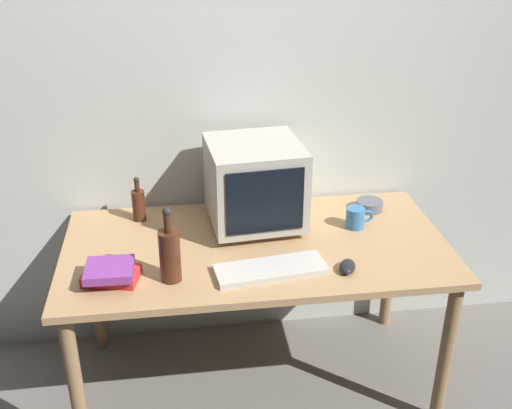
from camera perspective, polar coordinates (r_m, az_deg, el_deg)
name	(u,v)px	position (r m, az deg, el deg)	size (l,w,h in m)	color
ground_plane	(256,379)	(2.95, 0.00, -15.92)	(6.00, 6.00, 0.00)	slate
back_wall	(242,87)	(2.74, -1.32, 10.82)	(4.00, 0.08, 2.50)	beige
desk	(256,261)	(2.56, 0.00, -5.27)	(1.57, 0.80, 0.72)	tan
crt_monitor	(255,184)	(2.58, -0.12, 1.95)	(0.41, 0.42, 0.37)	#B2AD9E
keyboard	(271,269)	(2.33, 1.36, -6.04)	(0.42, 0.15, 0.02)	beige
computer_mouse	(347,267)	(2.36, 8.48, -5.72)	(0.06, 0.10, 0.04)	black
bottle_tall	(170,253)	(2.26, -8.00, -4.51)	(0.08, 0.08, 0.30)	#472314
bottle_short	(139,204)	(2.72, -10.84, 0.05)	(0.06, 0.06, 0.20)	#472314
book_stack	(110,273)	(2.33, -13.36, -6.19)	(0.22, 0.19, 0.07)	red
mug	(356,218)	(2.66, 9.25, -1.21)	(0.12, 0.08, 0.09)	#3370B2
cd_spindle	(369,205)	(2.83, 10.47, -0.06)	(0.12, 0.12, 0.04)	#595B66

